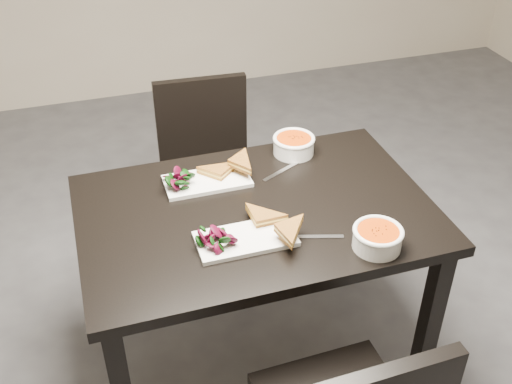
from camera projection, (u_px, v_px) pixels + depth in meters
ground at (334, 319)px, 2.70m from camera, size 5.00×5.00×0.00m
table at (256, 231)px, 2.16m from camera, size 1.20×0.80×0.75m
chair_far at (207, 162)px, 2.85m from camera, size 0.44×0.44×0.85m
plate_near at (246, 239)px, 1.96m from camera, size 0.32×0.16×0.02m
sandwich_near at (264, 224)px, 1.97m from camera, size 0.16×0.12×0.05m
salad_near at (215, 238)px, 1.92m from camera, size 0.10×0.09×0.04m
soup_bowl_near at (378, 237)px, 1.91m from camera, size 0.16×0.16×0.07m
cutlery_near at (316, 237)px, 1.98m from camera, size 0.18×0.07×0.00m
plate_far at (207, 181)px, 2.23m from camera, size 0.31×0.15×0.02m
sandwich_far at (225, 173)px, 2.21m from camera, size 0.19×0.19×0.05m
salad_far at (179, 179)px, 2.19m from camera, size 0.10×0.09×0.04m
soup_bowl_far at (294, 144)px, 2.38m from camera, size 0.16×0.16×0.07m
cutlery_far at (281, 172)px, 2.29m from camera, size 0.17×0.10×0.00m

